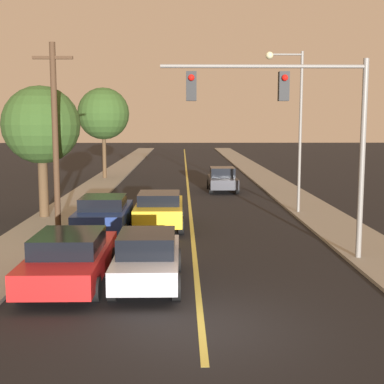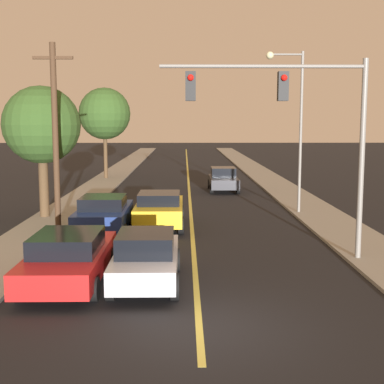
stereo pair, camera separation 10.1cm
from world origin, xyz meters
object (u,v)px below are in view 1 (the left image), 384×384
tree_left_near (41,126)px  tree_left_far (103,114)px  car_near_lane_second (159,209)px  streetlamp_right (293,111)px  car_near_lane_front (147,258)px  utility_pole_left (55,133)px  car_outer_lane_front (70,257)px  car_far_oncoming (222,179)px  traffic_signal_mast (297,114)px  car_outer_lane_second (104,214)px

tree_left_near → tree_left_far: size_ratio=0.86×
car_near_lane_second → streetlamp_right: size_ratio=0.58×
car_near_lane_front → utility_pole_left: utility_pole_left is taller
car_near_lane_second → car_outer_lane_front: size_ratio=0.89×
car_far_oncoming → traffic_signal_mast: traffic_signal_mast is taller
car_outer_lane_second → tree_left_far: (-2.87, 20.32, 4.25)m
car_near_lane_second → tree_left_near: tree_left_near is taller
tree_left_near → streetlamp_right: bearing=5.4°
car_outer_lane_second → streetlamp_right: (8.42, 4.53, 4.17)m
car_near_lane_second → tree_left_far: (-5.03, 19.03, 4.25)m
car_near_lane_second → car_far_oncoming: size_ratio=1.08×
car_outer_lane_front → tree_left_far: size_ratio=0.73×
car_near_lane_front → tree_left_near: size_ratio=0.71×
car_near_lane_front → car_far_oncoming: size_ratio=1.04×
car_near_lane_front → streetlamp_right: streetlamp_right is taller
car_near_lane_front → car_far_oncoming: car_far_oncoming is taller
car_near_lane_front → car_outer_lane_second: car_outer_lane_second is taller
car_near_lane_front → car_outer_lane_front: size_ratio=0.85×
car_outer_lane_second → car_far_oncoming: (5.76, 13.26, -0.05)m
car_near_lane_second → tree_left_far: size_ratio=0.64×
car_outer_lane_second → car_far_oncoming: bearing=66.5°
car_outer_lane_front → traffic_signal_mast: bearing=18.7°
car_outer_lane_front → car_outer_lane_second: bearing=90.0°
car_far_oncoming → tree_left_far: bearing=-39.3°
traffic_signal_mast → tree_left_near: 12.64m
car_outer_lane_second → utility_pole_left: bearing=163.2°
car_near_lane_second → car_outer_lane_second: bearing=-149.1°
car_far_oncoming → tree_left_far: tree_left_far is taller
utility_pole_left → car_outer_lane_front: bearing=-74.5°
traffic_signal_mast → utility_pole_left: utility_pole_left is taller
traffic_signal_mast → tree_left_near: size_ratio=1.08×
car_outer_lane_second → car_far_oncoming: 14.46m
car_outer_lane_second → utility_pole_left: 3.82m
car_outer_lane_front → utility_pole_left: size_ratio=0.67×
car_outer_lane_second → tree_left_near: 5.89m
car_outer_lane_front → streetlamp_right: (8.42, 11.08, 4.22)m
car_outer_lane_second → car_near_lane_front: bearing=-72.2°
car_outer_lane_front → tree_left_far: tree_left_far is taller
streetlamp_right → car_near_lane_second: bearing=-152.6°
car_near_lane_second → car_outer_lane_front: car_near_lane_second is taller
streetlamp_right → utility_pole_left: (-10.40, -3.94, -0.96)m
car_near_lane_second → tree_left_near: 6.81m
car_outer_lane_front → traffic_signal_mast: traffic_signal_mast is taller
car_near_lane_second → tree_left_near: bearing=158.5°
car_near_lane_front → tree_left_far: size_ratio=0.62×
utility_pole_left → tree_left_far: bearing=92.6°
tree_left_far → utility_pole_left: bearing=-87.4°
traffic_signal_mast → streetlamp_right: 8.96m
traffic_signal_mast → tree_left_near: traffic_signal_mast is taller
streetlamp_right → utility_pole_left: 11.16m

